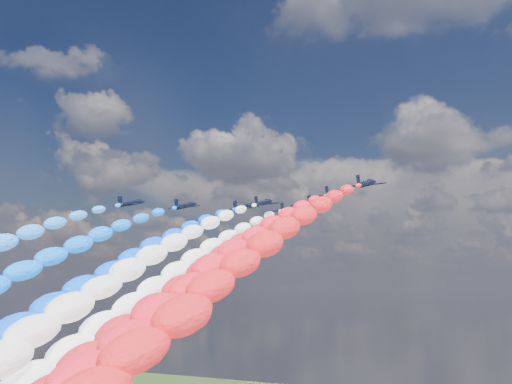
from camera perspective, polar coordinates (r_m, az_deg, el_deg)
The scene contains 15 objects.
jet_0 at distance 173.87m, azimuth -11.57°, elevation -1.02°, with size 9.24×12.39×2.73m, color black, non-canonical shape.
jet_1 at distance 176.80m, azimuth -6.59°, elevation -1.28°, with size 9.24×12.39×2.73m, color black, non-canonical shape.
trail_1 at distance 136.18m, azimuth -19.68°, elevation -7.59°, with size 6.46×100.55×47.05m, color #076CFF, non-canonical shape.
jet_2 at distance 178.66m, azimuth -1.16°, elevation -1.42°, with size 9.24×12.39×2.73m, color black, non-canonical shape.
trail_2 at distance 134.50m, azimuth -12.48°, elevation -7.89°, with size 6.46×100.55×47.05m, color #0452FF, non-canonical shape.
jet_3 at distance 170.08m, azimuth 0.67°, elevation -1.03°, with size 9.24×12.39×2.73m, color black, non-canonical shape.
trail_3 at distance 124.92m, azimuth -10.80°, elevation -7.87°, with size 6.46×100.55×47.05m, color white, non-canonical shape.
jet_4 at distance 182.86m, azimuth 3.03°, elevation -1.58°, with size 9.24×12.39×2.73m, color black, non-canonical shape.
trail_4 at distance 136.29m, azimuth -6.61°, elevation -8.05°, with size 6.46×100.55×47.05m, color white, non-canonical shape.
jet_5 at distance 169.28m, azimuth 5.65°, elevation -0.95°, with size 9.24×12.39×2.73m, color black, non-canonical shape.
trail_5 at distance 121.42m, azimuth -4.06°, elevation -7.98°, with size 6.46×100.55×47.05m, color red, non-canonical shape.
jet_6 at distance 154.91m, azimuth 7.26°, elevation -0.17°, with size 9.24×12.39×2.73m, color black, non-canonical shape.
trail_6 at distance 106.32m, azimuth -3.06°, elevation -7.84°, with size 6.46×100.55×47.05m, color red, non-canonical shape.
jet_7 at distance 141.10m, azimuth 10.17°, elevation 0.77°, with size 9.24×12.39×2.73m, color black, non-canonical shape.
trail_7 at distance 91.20m, azimuth -0.17°, elevation -7.65°, with size 6.46×100.55×47.05m, color red, non-canonical shape.
Camera 1 is at (77.97, -137.44, 88.02)m, focal length 43.07 mm.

